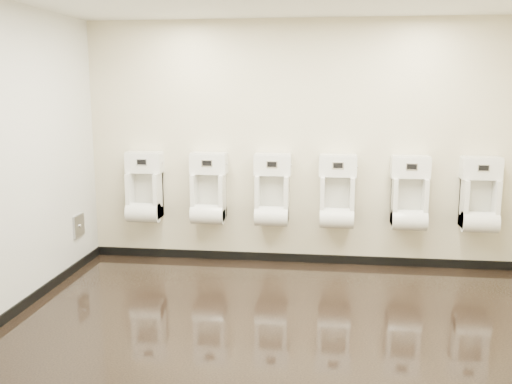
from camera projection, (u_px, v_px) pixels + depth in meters
The scene contains 14 objects.
ground at pixel (289, 321), 5.07m from camera, with size 5.00×3.50×0.00m, color black.
back_wall at pixel (301, 144), 6.52m from camera, with size 5.00×0.02×2.80m, color beige.
front_wall at pixel (270, 209), 3.11m from camera, with size 5.00×0.02×2.80m, color beige.
left_wall at pixel (14, 161), 5.12m from camera, with size 0.02×3.50×2.80m, color beige.
tile_overlay_left at pixel (14, 161), 5.12m from camera, with size 0.01×3.50×2.80m, color white.
skirting_back at pixel (299, 258), 6.76m from camera, with size 5.00×0.02×0.10m, color black.
skirting_left at pixel (26, 303), 5.37m from camera, with size 0.02×3.50×0.10m, color black.
access_panel at pixel (79, 226), 6.46m from camera, with size 0.04×0.25×0.25m.
urinal_0 at pixel (144, 192), 6.71m from camera, with size 0.43×0.32×0.81m.
urinal_1 at pixel (208, 194), 6.62m from camera, with size 0.43×0.32×0.81m.
urinal_2 at pixel (272, 195), 6.53m from camera, with size 0.43×0.32×0.81m.
urinal_3 at pixel (337, 197), 6.43m from camera, with size 0.43×0.32×0.81m.
urinal_4 at pixel (409, 199), 6.34m from camera, with size 0.43×0.32×0.81m.
urinal_5 at pixel (480, 200), 6.24m from camera, with size 0.43×0.32×0.81m.
Camera 1 is at (0.30, -4.77, 2.07)m, focal length 40.00 mm.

